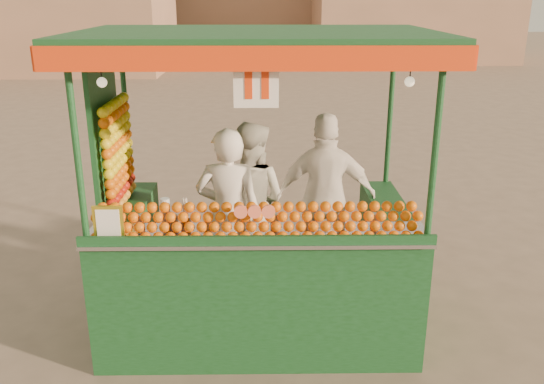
{
  "coord_description": "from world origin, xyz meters",
  "views": [
    {
      "loc": [
        0.01,
        -4.69,
        3.01
      ],
      "look_at": [
        0.08,
        0.16,
        1.34
      ],
      "focal_mm": 38.0,
      "sensor_mm": 36.0,
      "label": 1
    }
  ],
  "objects_px": {
    "juice_cart": "(250,242)",
    "vendor_middle": "(249,202)",
    "vendor_left": "(229,215)",
    "vendor_right": "(326,198)"
  },
  "relations": [
    {
      "from": "juice_cart",
      "to": "vendor_middle",
      "type": "distance_m",
      "value": 0.54
    },
    {
      "from": "vendor_left",
      "to": "vendor_right",
      "type": "bearing_deg",
      "value": -154.37
    },
    {
      "from": "vendor_middle",
      "to": "vendor_left",
      "type": "bearing_deg",
      "value": 89.85
    },
    {
      "from": "juice_cart",
      "to": "vendor_middle",
      "type": "bearing_deg",
      "value": 91.81
    },
    {
      "from": "vendor_middle",
      "to": "vendor_right",
      "type": "bearing_deg",
      "value": -158.0
    },
    {
      "from": "vendor_middle",
      "to": "vendor_right",
      "type": "distance_m",
      "value": 0.74
    },
    {
      "from": "vendor_middle",
      "to": "vendor_right",
      "type": "height_order",
      "value": "vendor_right"
    },
    {
      "from": "vendor_left",
      "to": "vendor_middle",
      "type": "distance_m",
      "value": 0.44
    },
    {
      "from": "juice_cart",
      "to": "vendor_left",
      "type": "distance_m",
      "value": 0.31
    },
    {
      "from": "vendor_right",
      "to": "vendor_left",
      "type": "bearing_deg",
      "value": 25.59
    }
  ]
}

